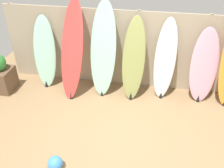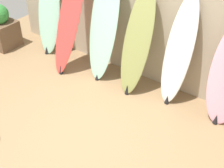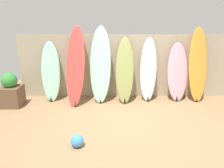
{
  "view_description": "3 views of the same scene",
  "coord_description": "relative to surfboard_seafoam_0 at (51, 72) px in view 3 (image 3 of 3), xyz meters",
  "views": [
    {
      "loc": [
        0.34,
        -3.09,
        3.38
      ],
      "look_at": [
        -0.35,
        0.82,
        0.73
      ],
      "focal_mm": 40.0,
      "sensor_mm": 36.0,
      "label": 1
    },
    {
      "loc": [
        2.19,
        -2.12,
        3.24
      ],
      "look_at": [
        0.21,
        0.61,
        0.76
      ],
      "focal_mm": 50.0,
      "sensor_mm": 36.0,
      "label": 2
    },
    {
      "loc": [
        -0.38,
        -4.16,
        2.27
      ],
      "look_at": [
        -0.39,
        0.41,
        0.86
      ],
      "focal_mm": 35.0,
      "sensor_mm": 36.0,
      "label": 3
    }
  ],
  "objects": [
    {
      "name": "ground",
      "position": [
        2.07,
        -1.71,
        -0.81
      ],
      "size": [
        7.68,
        7.68,
        0.0
      ],
      "primitive_type": "plane",
      "color": "#8E704C"
    },
    {
      "name": "surfboard_red_1",
      "position": [
        0.73,
        -0.2,
        0.21
      ],
      "size": [
        0.56,
        0.86,
        2.07
      ],
      "color": "#D13D38",
      "rests_on": "ground"
    },
    {
      "name": "fence_back",
      "position": [
        2.07,
        0.3,
        0.09
      ],
      "size": [
        6.08,
        0.11,
        1.8
      ],
      "color": "tan",
      "rests_on": "ground"
    },
    {
      "name": "surfboard_seafoam_0",
      "position": [
        0.0,
        0.0,
        0.0
      ],
      "size": [
        0.56,
        0.51,
        1.64
      ],
      "color": "#9ED6BC",
      "rests_on": "ground"
    },
    {
      "name": "surfboard_orange_6",
      "position": [
        4.05,
        -0.01,
        0.19
      ],
      "size": [
        0.54,
        0.49,
        2.02
      ],
      "color": "orange",
      "rests_on": "ground"
    },
    {
      "name": "planter_box",
      "position": [
        -0.96,
        -0.46,
        -0.42
      ],
      "size": [
        0.54,
        0.53,
        0.9
      ],
      "color": "brown",
      "rests_on": "ground"
    },
    {
      "name": "surfboard_olive_3",
      "position": [
        2.05,
        -0.1,
        0.06
      ],
      "size": [
        0.51,
        0.59,
        1.76
      ],
      "color": "olive",
      "rests_on": "ground"
    },
    {
      "name": "surfboard_seafoam_2",
      "position": [
        1.38,
        -0.09,
        0.21
      ],
      "size": [
        0.6,
        0.56,
        2.05
      ],
      "color": "#9ED6BC",
      "rests_on": "ground"
    },
    {
      "name": "surfboard_pink_5",
      "position": [
        3.51,
        -0.0,
        -0.02
      ],
      "size": [
        0.6,
        0.43,
        1.61
      ],
      "color": "pink",
      "rests_on": "ground"
    },
    {
      "name": "surfboard_white_4",
      "position": [
        2.7,
        0.02,
        0.05
      ],
      "size": [
        0.5,
        0.5,
        1.75
      ],
      "color": "white",
      "rests_on": "ground"
    },
    {
      "name": "beach_ball",
      "position": [
        1.06,
        -2.39,
        -0.69
      ],
      "size": [
        0.24,
        0.24,
        0.24
      ],
      "primitive_type": "sphere",
      "color": "#3F8CE5",
      "rests_on": "ground"
    }
  ]
}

